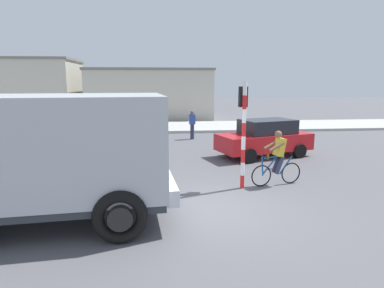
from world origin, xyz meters
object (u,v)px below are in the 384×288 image
cyclist (277,158)px  traffic_light_pole (243,120)px  bollard_far (268,149)px  truck_foreground (46,152)px  car_red_near (265,138)px  bollard_near (280,156)px  pedestrian_near_kerb (192,124)px

cyclist → traffic_light_pole: 1.67m
cyclist → bollard_far: cyclist is taller
cyclist → truck_foreground: bearing=-160.0°
truck_foreground → cyclist: (6.12, 2.23, -0.80)m
car_red_near → bollard_near: 2.02m
truck_foreground → cyclist: size_ratio=3.27×
traffic_light_pole → bollard_far: traffic_light_pole is taller
bollard_far → truck_foreground: bearing=-141.1°
cyclist → pedestrian_near_kerb: (-1.77, 8.66, -0.02)m
truck_foreground → bollard_near: 8.25m
truck_foreground → car_red_near: bearing=41.5°
traffic_light_pole → car_red_near: bearing=63.5°
cyclist → pedestrian_near_kerb: bearing=101.6°
cyclist → pedestrian_near_kerb: size_ratio=1.06×
traffic_light_pole → car_red_near: size_ratio=0.74×
car_red_near → pedestrian_near_kerb: 5.39m
truck_foreground → traffic_light_pole: bearing=23.0°
bollard_near → bollard_far: (0.00, 1.40, 0.00)m
cyclist → bollard_near: cyclist is taller
cyclist → bollard_near: size_ratio=1.91×
pedestrian_near_kerb → bollard_near: pedestrian_near_kerb is taller
cyclist → bollard_far: size_ratio=1.91×
pedestrian_near_kerb → car_red_near: bearing=-60.3°
cyclist → traffic_light_pole: size_ratio=0.54×
car_red_near → bollard_near: (-0.05, -1.99, -0.37)m
bollard_near → pedestrian_near_kerb: bearing=111.5°
bollard_far → traffic_light_pole: bearing=-119.6°
truck_foreground → bollard_far: 9.04m
cyclist → bollard_far: 3.52m
car_red_near → truck_foreground: bearing=-138.5°
cyclist → car_red_near: cyclist is taller
traffic_light_pole → truck_foreground: bearing=-157.0°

